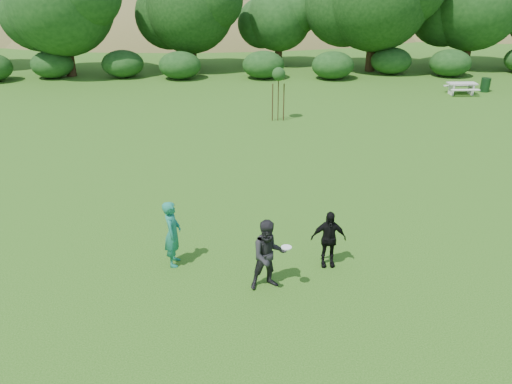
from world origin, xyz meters
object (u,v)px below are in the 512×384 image
trash_can_near (485,85)px  sapling (279,76)px  player_grey (269,255)px  player_black (328,239)px  player_teal (173,234)px  picnic_table (462,87)px

trash_can_near → sapling: size_ratio=0.32×
player_grey → player_black: size_ratio=1.17×
player_teal → sapling: (4.05, 14.00, 1.45)m
sapling → player_grey: bearing=-95.5°
player_teal → picnic_table: size_ratio=1.07×
player_grey → trash_can_near: bearing=40.7°
player_teal → picnic_table: (16.37, 19.40, -0.45)m
picnic_table → trash_can_near: bearing=20.7°
player_grey → picnic_table: size_ratio=1.08×
player_black → trash_can_near: 24.69m
player_grey → player_teal: bearing=141.6°
player_teal → player_black: size_ratio=1.16×
trash_can_near → picnic_table: trash_can_near is taller
player_grey → sapling: bearing=71.5°
player_black → sapling: sapling is taller
player_teal → player_black: bearing=-91.9°
player_black → sapling: bearing=91.5°
sapling → trash_can_near: bearing=23.3°
player_teal → picnic_table: player_teal is taller
player_teal → trash_can_near: (18.27, 20.12, -0.52)m
picnic_table → player_teal: bearing=-130.2°
player_grey → player_black: player_grey is taller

